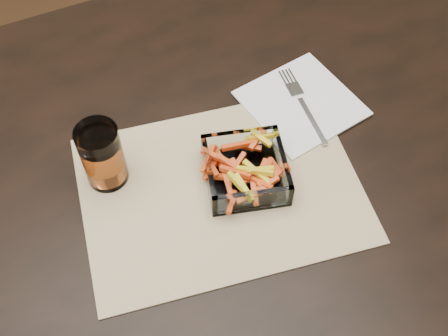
% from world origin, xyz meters
% --- Properties ---
extents(dining_table, '(1.60, 0.90, 0.75)m').
position_xyz_m(dining_table, '(0.00, 0.00, 0.66)').
color(dining_table, black).
rests_on(dining_table, ground).
extents(placemat, '(0.50, 0.40, 0.00)m').
position_xyz_m(placemat, '(0.06, -0.10, 0.75)').
color(placemat, tan).
rests_on(placemat, dining_table).
extents(glass_bowl, '(0.16, 0.16, 0.05)m').
position_xyz_m(glass_bowl, '(0.11, -0.09, 0.77)').
color(glass_bowl, white).
rests_on(glass_bowl, placemat).
extents(tumbler, '(0.07, 0.07, 0.12)m').
position_xyz_m(tumbler, '(-0.10, 0.01, 0.81)').
color(tumbler, white).
rests_on(tumbler, placemat).
extents(napkin, '(0.21, 0.21, 0.00)m').
position_xyz_m(napkin, '(0.27, 0.01, 0.76)').
color(napkin, white).
rests_on(napkin, placemat).
extents(fork, '(0.04, 0.19, 0.00)m').
position_xyz_m(fork, '(0.27, 0.01, 0.76)').
color(fork, silver).
rests_on(fork, napkin).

